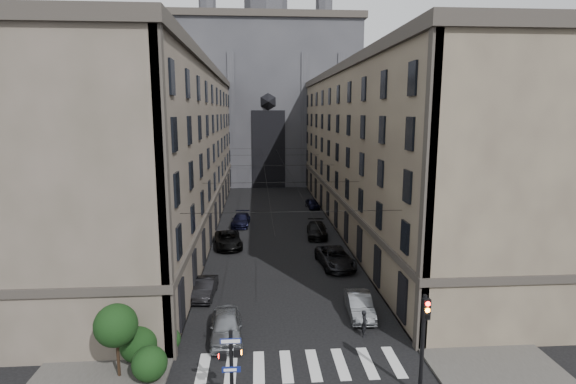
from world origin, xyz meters
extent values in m
cube|color=#383533|center=(-10.50, 36.00, 0.07)|extent=(7.00, 80.00, 0.15)
cube|color=#383533|center=(10.50, 36.00, 0.07)|extent=(7.00, 80.00, 0.15)
cube|color=beige|center=(0.00, 5.00, 0.01)|extent=(11.00, 3.20, 0.01)
cube|color=#514A3E|center=(-13.50, 36.00, 9.00)|extent=(13.00, 60.00, 18.00)
cube|color=#38332D|center=(-13.50, 36.00, 18.40)|extent=(13.60, 60.60, 0.90)
cube|color=#38332D|center=(-13.50, 36.00, 4.20)|extent=(13.40, 60.30, 0.50)
cube|color=brown|center=(13.50, 36.00, 9.00)|extent=(13.00, 60.00, 18.00)
cube|color=#38332D|center=(13.50, 36.00, 18.40)|extent=(13.60, 60.60, 0.90)
cube|color=#38332D|center=(13.50, 36.00, 4.20)|extent=(13.40, 60.30, 0.50)
cube|color=#2D2D33|center=(0.00, 75.00, 15.00)|extent=(34.00, 22.00, 30.00)
cube|color=#38332D|center=(0.00, 75.00, 30.50)|extent=(35.00, 23.00, 1.20)
cube|color=black|center=(0.00, 63.95, 7.00)|extent=(6.00, 0.30, 14.00)
cylinder|color=black|center=(-3.50, 1.50, 2.00)|extent=(0.18, 0.18, 4.00)
cube|color=orange|center=(-3.22, 1.50, 2.90)|extent=(0.34, 0.24, 0.38)
cube|color=#FF0C07|center=(-3.88, 1.60, 2.70)|extent=(0.34, 0.24, 0.38)
cube|color=navy|center=(-3.50, 1.37, 3.55)|extent=(0.95, 0.05, 0.24)
cube|color=navy|center=(-3.50, 1.37, 2.15)|extent=(0.85, 0.05, 0.27)
cylinder|color=black|center=(5.60, 2.00, 2.60)|extent=(0.20, 0.20, 5.20)
cube|color=black|center=(5.60, 1.78, 4.60)|extent=(0.34, 0.30, 1.00)
cylinder|color=#FF0C07|center=(5.60, 1.62, 4.92)|extent=(0.22, 0.05, 0.22)
cylinder|color=orange|center=(5.60, 1.62, 4.60)|extent=(0.22, 0.05, 0.22)
cylinder|color=black|center=(5.60, 1.62, 4.28)|extent=(0.22, 0.05, 0.22)
sphere|color=black|center=(-7.80, 4.00, 1.05)|extent=(1.80, 1.80, 1.80)
sphere|color=black|center=(-8.80, 5.80, 1.15)|extent=(2.00, 2.00, 2.00)
sphere|color=black|center=(-7.40, 6.80, 0.85)|extent=(1.40, 1.40, 1.40)
cylinder|color=black|center=(-9.50, 4.50, 1.35)|extent=(0.16, 0.16, 2.40)
sphere|color=black|center=(-9.50, 4.50, 2.95)|extent=(2.20, 2.20, 2.20)
cylinder|color=black|center=(0.00, 10.00, 7.50)|extent=(14.00, 0.03, 0.03)
cylinder|color=black|center=(0.00, 22.00, 7.50)|extent=(14.00, 0.03, 0.03)
cylinder|color=black|center=(0.00, 35.00, 7.50)|extent=(14.00, 0.03, 0.03)
cylinder|color=black|center=(0.00, 48.00, 7.50)|extent=(14.00, 0.03, 0.03)
cylinder|color=black|center=(0.00, 60.00, 7.50)|extent=(14.00, 0.03, 0.03)
cylinder|color=black|center=(-1.30, 36.00, 7.10)|extent=(0.03, 60.00, 0.03)
cylinder|color=black|center=(1.30, 36.00, 7.10)|extent=(0.03, 60.00, 0.03)
imported|color=gray|center=(-4.20, 8.28, 0.82)|extent=(2.22, 4.91, 1.63)
imported|color=black|center=(-6.20, 14.76, 0.68)|extent=(1.70, 4.22, 1.36)
imported|color=black|center=(-5.20, 27.35, 0.78)|extent=(3.30, 5.88, 1.55)
imported|color=black|center=(-4.20, 36.18, 0.73)|extent=(2.35, 5.16, 1.46)
imported|color=slate|center=(4.63, 10.86, 0.74)|extent=(1.81, 4.58, 1.48)
imported|color=black|center=(4.72, 20.73, 0.81)|extent=(3.25, 6.09, 1.63)
imported|color=black|center=(4.40, 30.63, 0.77)|extent=(2.58, 5.44, 1.53)
imported|color=black|center=(5.76, 45.49, 0.68)|extent=(1.92, 4.13, 1.37)
imported|color=black|center=(4.28, 8.00, 0.84)|extent=(0.52, 0.68, 1.67)
camera|label=1|loc=(-2.25, -17.39, 13.66)|focal=28.00mm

